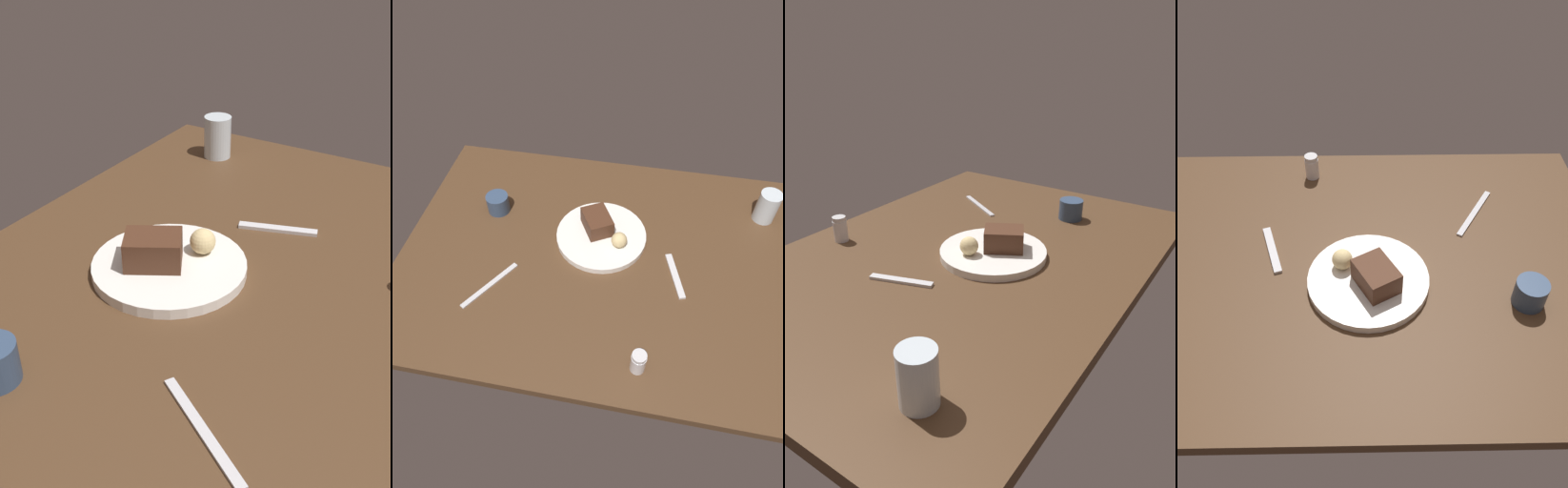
% 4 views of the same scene
% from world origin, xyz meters
% --- Properties ---
extents(dining_table, '(1.20, 0.84, 0.03)m').
position_xyz_m(dining_table, '(0.00, 0.00, 0.01)').
color(dining_table, '#4C331E').
rests_on(dining_table, ground).
extents(dessert_plate, '(0.27, 0.27, 0.02)m').
position_xyz_m(dessert_plate, '(-0.03, 0.07, 0.04)').
color(dessert_plate, white).
rests_on(dessert_plate, dining_table).
extents(chocolate_cake_slice, '(0.11, 0.12, 0.05)m').
position_xyz_m(chocolate_cake_slice, '(-0.05, 0.09, 0.08)').
color(chocolate_cake_slice, '#472819').
rests_on(chocolate_cake_slice, dessert_plate).
extents(bread_roll, '(0.05, 0.05, 0.05)m').
position_xyz_m(bread_roll, '(0.03, 0.03, 0.07)').
color(bread_roll, '#DBC184').
rests_on(bread_roll, dessert_plate).
extents(salt_shaker, '(0.04, 0.04, 0.07)m').
position_xyz_m(salt_shaker, '(0.12, -0.32, 0.06)').
color(salt_shaker, silver).
rests_on(salt_shaker, dining_table).
extents(water_glass, '(0.06, 0.06, 0.10)m').
position_xyz_m(water_glass, '(0.45, 0.24, 0.08)').
color(water_glass, silver).
rests_on(water_glass, dining_table).
extents(coffee_cup, '(0.07, 0.07, 0.06)m').
position_xyz_m(coffee_cup, '(-0.37, 0.12, 0.06)').
color(coffee_cup, '#334766').
rests_on(coffee_cup, dining_table).
extents(dessert_spoon, '(0.06, 0.15, 0.01)m').
position_xyz_m(dessert_spoon, '(0.19, -0.04, 0.03)').
color(dessert_spoon, silver).
rests_on(dessert_spoon, dining_table).
extents(butter_knife, '(0.11, 0.17, 0.01)m').
position_xyz_m(butter_knife, '(-0.30, -0.16, 0.03)').
color(butter_knife, silver).
rests_on(butter_knife, dining_table).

